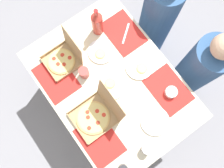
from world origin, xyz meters
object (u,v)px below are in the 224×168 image
object	(u,v)px
plate_near_right	(139,67)
plate_near_left	(155,121)
soda_bottle	(97,23)
plate_middle	(112,86)
cup_clear_left	(84,73)
pizza_box_corner_left	(64,58)
diner_left_seat	(157,19)
diner_right_seat	(197,69)
plate_far_left	(101,52)
cup_dark	(146,149)
condiment_bowl	(171,92)
pizza_box_center	(97,114)

from	to	relation	value
plate_near_right	plate_near_left	xyz separation A→B (m)	(0.41, -0.17, -0.00)
plate_near_right	soda_bottle	distance (m)	0.48
plate_middle	cup_clear_left	bearing A→B (deg)	-149.99
pizza_box_corner_left	plate_near_right	xyz separation A→B (m)	(0.41, 0.45, -0.04)
diner_left_seat	diner_right_seat	world-z (taller)	diner_left_seat
pizza_box_corner_left	plate_far_left	world-z (taller)	pizza_box_corner_left
plate_middle	diner_left_seat	xyz separation A→B (m)	(-0.31, 0.75, -0.22)
diner_right_seat	pizza_box_corner_left	bearing A→B (deg)	-126.41
plate_middle	soda_bottle	distance (m)	0.51
plate_near_left	cup_dark	world-z (taller)	cup_dark
plate_near_left	condiment_bowl	size ratio (longest dim) A/B	2.38
condiment_bowl	plate_near_left	bearing A→B (deg)	-66.66
soda_bottle	cup_dark	distance (m)	1.03
diner_left_seat	diner_right_seat	distance (m)	0.60
pizza_box_corner_left	condiment_bowl	size ratio (longest dim) A/B	3.05
plate_near_right	condiment_bowl	bearing A→B (deg)	12.77
plate_near_left	diner_left_seat	size ratio (longest dim) A/B	0.18
pizza_box_center	plate_near_right	xyz separation A→B (m)	(-0.11, 0.50, -0.04)
soda_bottle	pizza_box_corner_left	bearing A→B (deg)	-82.03
plate_near_right	cup_clear_left	distance (m)	0.45
plate_near_left	cup_clear_left	xyz separation A→B (m)	(-0.62, -0.22, 0.04)
plate_near_right	plate_middle	bearing A→B (deg)	-90.68
diner_right_seat	soda_bottle	bearing A→B (deg)	-142.63
pizza_box_center	plate_near_left	bearing A→B (deg)	47.84
plate_far_left	plate_middle	bearing A→B (deg)	-18.51
cup_clear_left	diner_left_seat	size ratio (longest dim) A/B	0.08
diner_right_seat	diner_left_seat	bearing A→B (deg)	-180.00
pizza_box_center	soda_bottle	distance (m)	0.71
soda_bottle	cup_dark	xyz separation A→B (m)	(0.99, -0.27, -0.09)
cup_dark	condiment_bowl	bearing A→B (deg)	118.07
plate_far_left	plate_middle	size ratio (longest dim) A/B	1.00
condiment_bowl	diner_left_seat	world-z (taller)	diner_left_seat
plate_near_right	soda_bottle	xyz separation A→B (m)	(-0.46, -0.08, 0.12)
cup_dark	diner_left_seat	size ratio (longest dim) A/B	0.07
plate_near_left	cup_clear_left	size ratio (longest dim) A/B	2.21
pizza_box_center	cup_clear_left	xyz separation A→B (m)	(-0.32, 0.11, 0.00)
plate_near_right	pizza_box_center	bearing A→B (deg)	-77.02
pizza_box_center	plate_near_left	world-z (taller)	pizza_box_center
diner_left_seat	plate_near_right	bearing A→B (deg)	-56.74
condiment_bowl	diner_right_seat	size ratio (longest dim) A/B	0.08
pizza_box_corner_left	plate_near_left	xyz separation A→B (m)	(0.82, 0.29, -0.04)
pizza_box_center	soda_bottle	world-z (taller)	pizza_box_center
soda_bottle	diner_right_seat	world-z (taller)	diner_right_seat
cup_clear_left	pizza_box_corner_left	bearing A→B (deg)	-162.60
plate_middle	diner_left_seat	bearing A→B (deg)	112.57
pizza_box_center	condiment_bowl	world-z (taller)	pizza_box_center
plate_far_left	soda_bottle	world-z (taller)	soda_bottle
pizza_box_corner_left	plate_middle	size ratio (longest dim) A/B	1.34
plate_near_left	cup_clear_left	bearing A→B (deg)	-160.31
plate_middle	soda_bottle	world-z (taller)	soda_bottle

